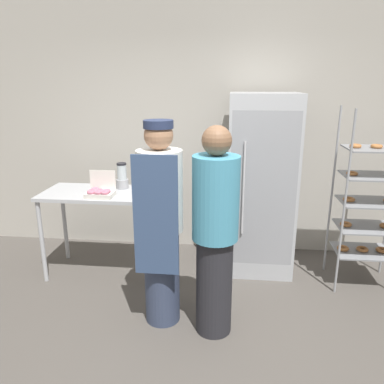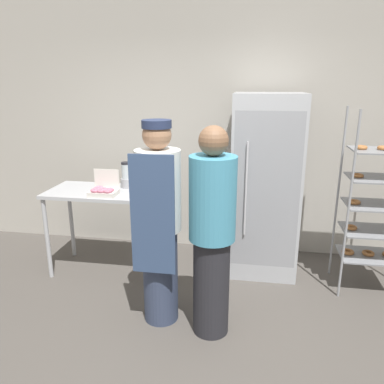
{
  "view_description": "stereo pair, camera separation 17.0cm",
  "coord_description": "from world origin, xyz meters",
  "px_view_note": "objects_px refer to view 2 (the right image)",
  "views": [
    {
      "loc": [
        0.29,
        -2.25,
        1.97
      ],
      "look_at": [
        -0.04,
        0.83,
        1.07
      ],
      "focal_mm": 35.0,
      "sensor_mm": 36.0,
      "label": 1
    },
    {
      "loc": [
        0.46,
        -2.23,
        1.97
      ],
      "look_at": [
        -0.04,
        0.83,
        1.07
      ],
      "focal_mm": 35.0,
      "sensor_mm": 36.0,
      "label": 2
    }
  ],
  "objects_px": {
    "donut_box": "(103,191)",
    "person_customer": "(212,234)",
    "refrigerator": "(265,185)",
    "person_baker": "(159,222)",
    "baking_rack": "(375,205)",
    "blender_pitcher": "(127,176)"
  },
  "relations": [
    {
      "from": "donut_box",
      "to": "person_baker",
      "type": "relative_size",
      "value": 0.16
    },
    {
      "from": "person_baker",
      "to": "blender_pitcher",
      "type": "bearing_deg",
      "value": 122.19
    },
    {
      "from": "blender_pitcher",
      "to": "person_baker",
      "type": "height_order",
      "value": "person_baker"
    },
    {
      "from": "donut_box",
      "to": "blender_pitcher",
      "type": "bearing_deg",
      "value": 67.89
    },
    {
      "from": "refrigerator",
      "to": "baking_rack",
      "type": "xyz_separation_m",
      "value": [
        1.02,
        -0.26,
        -0.08
      ]
    },
    {
      "from": "donut_box",
      "to": "blender_pitcher",
      "type": "relative_size",
      "value": 0.97
    },
    {
      "from": "donut_box",
      "to": "person_customer",
      "type": "height_order",
      "value": "person_customer"
    },
    {
      "from": "baking_rack",
      "to": "refrigerator",
      "type": "bearing_deg",
      "value": 165.84
    },
    {
      "from": "baking_rack",
      "to": "blender_pitcher",
      "type": "xyz_separation_m",
      "value": [
        -2.47,
        0.09,
        0.16
      ]
    },
    {
      "from": "baking_rack",
      "to": "person_customer",
      "type": "relative_size",
      "value": 1.05
    },
    {
      "from": "blender_pitcher",
      "to": "person_customer",
      "type": "xyz_separation_m",
      "value": [
        1.02,
        -1.02,
        -0.16
      ]
    },
    {
      "from": "refrigerator",
      "to": "donut_box",
      "type": "bearing_deg",
      "value": -162.56
    },
    {
      "from": "donut_box",
      "to": "refrigerator",
      "type": "bearing_deg",
      "value": 17.44
    },
    {
      "from": "person_customer",
      "to": "blender_pitcher",
      "type": "bearing_deg",
      "value": 135.11
    },
    {
      "from": "baking_rack",
      "to": "person_baker",
      "type": "height_order",
      "value": "baking_rack"
    },
    {
      "from": "refrigerator",
      "to": "person_baker",
      "type": "bearing_deg",
      "value": -128.35
    },
    {
      "from": "baking_rack",
      "to": "donut_box",
      "type": "bearing_deg",
      "value": -174.77
    },
    {
      "from": "donut_box",
      "to": "person_customer",
      "type": "relative_size",
      "value": 0.16
    },
    {
      "from": "donut_box",
      "to": "person_baker",
      "type": "bearing_deg",
      "value": -40.03
    },
    {
      "from": "refrigerator",
      "to": "blender_pitcher",
      "type": "relative_size",
      "value": 6.87
    },
    {
      "from": "donut_box",
      "to": "person_baker",
      "type": "distance_m",
      "value": 0.93
    },
    {
      "from": "baking_rack",
      "to": "donut_box",
      "type": "distance_m",
      "value": 2.61
    }
  ]
}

